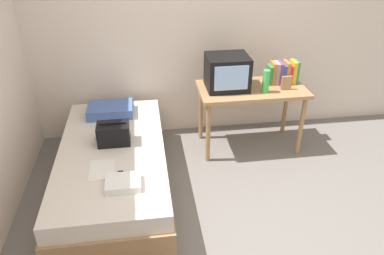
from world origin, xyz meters
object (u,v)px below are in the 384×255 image
Objects in this scene: water_bottle at (266,81)px; magazine at (102,170)px; pillow at (110,110)px; folded_towel at (123,183)px; picture_frame at (286,83)px; remote_dark at (120,177)px; desk at (251,95)px; bed at (114,170)px; book_row at (283,73)px; handbag at (114,134)px; remote_silver at (97,136)px; tv at (227,72)px.

water_bottle is 1.88m from magazine.
pillow is 1.27m from folded_towel.
picture_frame is 2.03m from remote_dark.
pillow is at bearing 97.25° from folded_towel.
magazine is 0.30m from folded_towel.
desk is 7.44× the size of remote_dark.
picture_frame is (1.84, 0.50, 0.58)m from bed.
water_bottle is at bearing -53.63° from desk.
bed is 0.42m from magazine.
book_row reaches higher than handbag.
picture_frame is (-0.02, -0.18, -0.04)m from book_row.
bed is 1.67m from desk.
picture_frame reaches higher than magazine.
folded_towel is at bearing -71.61° from remote_silver.
magazine is (-1.57, -0.94, -0.15)m from desk.
handbag is 1.03× the size of magazine.
magazine is (-1.91, -0.84, -0.32)m from picture_frame.
tv is at bearing 44.50° from remote_dark.
remote_dark is at bearing -142.61° from desk.
book_row reaches higher than water_bottle.
desk is at bearing -6.90° from tv.
pillow is (-1.90, -0.01, -0.32)m from book_row.
remote_silver is 0.84m from folded_towel.
book_row is (0.64, 0.05, -0.06)m from tv.
folded_towel is at bearing -77.90° from bed.
remote_dark is at bearing -150.84° from picture_frame.
book_row is 1.11× the size of handbag.
book_row is 2.14× the size of remote_dark.
remote_silver is (-0.08, 0.56, 0.01)m from magazine.
water_bottle is (0.10, -0.13, 0.22)m from desk.
water_bottle reaches higher than handbag.
desk is at bearing 19.21° from handbag.
pillow is at bearing -179.80° from book_row.
remote_silver reaches higher than magazine.
bed is 4.20× the size of pillow.
handbag reaches higher than pillow.
desk is 1.55m from pillow.
picture_frame reaches higher than desk.
pillow is at bearing 177.08° from desk.
pillow is at bearing 174.58° from picture_frame.
desk is 2.43× the size of pillow.
pillow reaches higher than folded_towel.
tv is 2.82× the size of remote_dark.
remote_dark reaches higher than bed.
picture_frame is at bearing -16.33° from desk.
handbag is (-1.57, -0.38, -0.27)m from water_bottle.
magazine is (-0.03, -1.02, -0.05)m from pillow.
book_row reaches higher than picture_frame.
tv is 1.47× the size of handbag.
pillow reaches higher than remote_dark.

